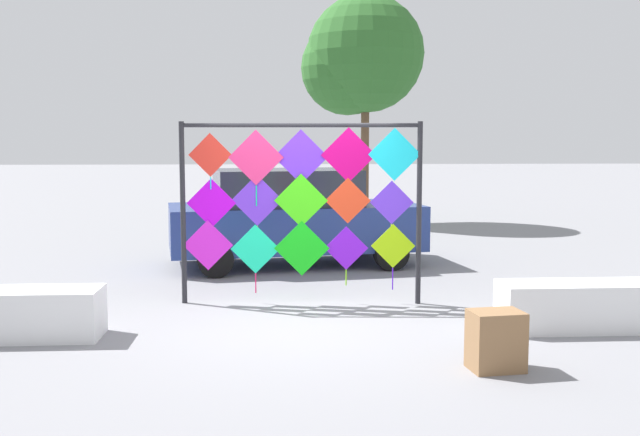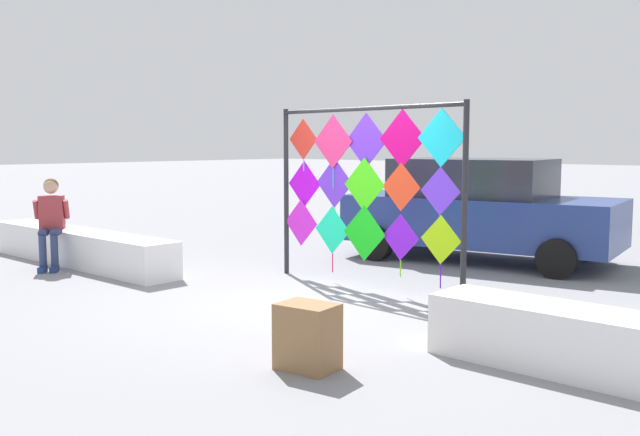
{
  "view_description": "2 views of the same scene",
  "coord_description": "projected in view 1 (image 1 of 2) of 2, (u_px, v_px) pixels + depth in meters",
  "views": [
    {
      "loc": [
        -0.32,
        -8.45,
        2.18
      ],
      "look_at": [
        0.25,
        0.82,
        1.19
      ],
      "focal_mm": 40.91,
      "sensor_mm": 36.0,
      "label": 1
    },
    {
      "loc": [
        5.78,
        -6.1,
        1.92
      ],
      "look_at": [
        -0.22,
        0.57,
        0.98
      ],
      "focal_mm": 39.58,
      "sensor_mm": 36.0,
      "label": 2
    }
  ],
  "objects": [
    {
      "name": "kite_display_rack",
      "position": [
        300.0,
        195.0,
        9.66
      ],
      "size": [
        3.2,
        0.3,
        2.43
      ],
      "color": "#232328",
      "rests_on": "ground"
    },
    {
      "name": "cardboard_box_large",
      "position": [
        496.0,
        341.0,
        6.92
      ],
      "size": [
        0.53,
        0.42,
        0.57
      ],
      "primitive_type": "cube",
      "rotation": [
        0.0,
        0.0,
        0.13
      ],
      "color": "olive",
      "rests_on": "ground"
    },
    {
      "name": "ground",
      "position": [
        303.0,
        325.0,
        8.64
      ],
      "size": [
        120.0,
        120.0,
        0.0
      ],
      "primitive_type": "plane",
      "color": "gray"
    },
    {
      "name": "parked_car",
      "position": [
        293.0,
        217.0,
        12.79
      ],
      "size": [
        4.58,
        2.62,
        1.68
      ],
      "color": "navy",
      "rests_on": "ground"
    },
    {
      "name": "tree_palm_like",
      "position": [
        361.0,
        60.0,
        19.09
      ],
      "size": [
        3.21,
        3.06,
        5.97
      ],
      "color": "brown",
      "rests_on": "ground"
    }
  ]
}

